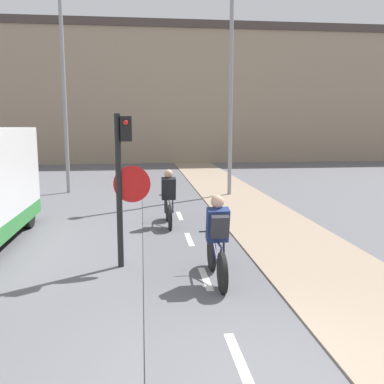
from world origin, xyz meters
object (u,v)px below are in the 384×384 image
object	(u,v)px
street_lamp_sidewalk	(231,60)
cyclist_near	(217,241)
cyclist_far	(169,200)
traffic_light_pole	(124,173)
street_lamp_far	(63,62)

from	to	relation	value
street_lamp_sidewalk	cyclist_near	world-z (taller)	street_lamp_sidewalk
cyclist_near	cyclist_far	world-z (taller)	cyclist_near
traffic_light_pole	street_lamp_sidewalk	world-z (taller)	street_lamp_sidewalk
cyclist_near	traffic_light_pole	bearing A→B (deg)	147.51
street_lamp_sidewalk	cyclist_far	distance (m)	6.54
cyclist_far	street_lamp_sidewalk	bearing A→B (deg)	60.36
traffic_light_pole	street_lamp_far	world-z (taller)	street_lamp_far
street_lamp_sidewalk	cyclist_far	bearing A→B (deg)	-119.64
traffic_light_pole	street_lamp_far	distance (m)	9.73
street_lamp_far	cyclist_near	bearing A→B (deg)	-67.81
traffic_light_pole	cyclist_far	size ratio (longest dim) A/B	1.68
street_lamp_far	street_lamp_sidewalk	bearing A→B (deg)	-12.98
traffic_light_pole	street_lamp_sidewalk	distance (m)	8.82
street_lamp_far	street_lamp_sidewalk	distance (m)	6.14
traffic_light_pole	cyclist_far	world-z (taller)	traffic_light_pole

